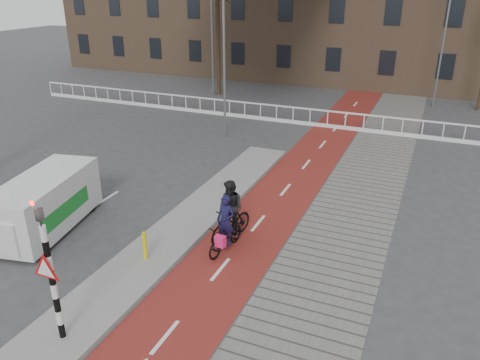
% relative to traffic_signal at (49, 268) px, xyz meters
% --- Properties ---
extents(ground, '(120.00, 120.00, 0.00)m').
position_rel_traffic_signal_xyz_m(ground, '(0.60, 2.02, -1.99)').
color(ground, '#38383A').
rests_on(ground, ground).
extents(bike_lane, '(2.50, 60.00, 0.01)m').
position_rel_traffic_signal_xyz_m(bike_lane, '(2.10, 12.02, -1.98)').
color(bike_lane, maroon).
rests_on(bike_lane, ground).
extents(sidewalk, '(3.00, 60.00, 0.01)m').
position_rel_traffic_signal_xyz_m(sidewalk, '(4.90, 12.02, -1.98)').
color(sidewalk, slate).
rests_on(sidewalk, ground).
extents(curb_island, '(1.80, 16.00, 0.12)m').
position_rel_traffic_signal_xyz_m(curb_island, '(-0.10, 6.02, -1.93)').
color(curb_island, gray).
rests_on(curb_island, ground).
extents(traffic_signal, '(0.80, 0.80, 3.68)m').
position_rel_traffic_signal_xyz_m(traffic_signal, '(0.00, 0.00, 0.00)').
color(traffic_signal, black).
rests_on(traffic_signal, curb_island).
extents(bollard, '(0.12, 0.12, 0.85)m').
position_rel_traffic_signal_xyz_m(bollard, '(-0.09, 3.54, -1.44)').
color(bollard, '#D6C40B').
rests_on(bollard, curb_island).
extents(cyclist_near, '(0.84, 1.81, 1.83)m').
position_rel_traffic_signal_xyz_m(cyclist_near, '(1.82, 5.01, -1.37)').
color(cyclist_near, black).
rests_on(cyclist_near, bike_lane).
extents(cyclist_far, '(1.02, 1.93, 1.99)m').
position_rel_traffic_signal_xyz_m(cyclist_far, '(1.68, 5.71, -1.16)').
color(cyclist_far, black).
rests_on(cyclist_far, bike_lane).
extents(van, '(2.52, 4.51, 1.83)m').
position_rel_traffic_signal_xyz_m(van, '(-4.17, 3.95, -1.03)').
color(van, silver).
rests_on(van, ground).
extents(railing, '(28.00, 0.10, 0.99)m').
position_rel_traffic_signal_xyz_m(railing, '(-4.40, 19.02, -1.68)').
color(railing, silver).
rests_on(railing, ground).
extents(tree_mid, '(0.29, 0.29, 8.56)m').
position_rel_traffic_signal_xyz_m(tree_mid, '(-7.56, 24.15, 2.29)').
color(tree_mid, '#2E2114').
rests_on(tree_mid, ground).
extents(streetlight_near, '(0.12, 0.12, 8.51)m').
position_rel_traffic_signal_xyz_m(streetlight_near, '(-2.89, 15.12, 2.27)').
color(streetlight_near, slate).
rests_on(streetlight_near, ground).
extents(streetlight_left, '(0.12, 0.12, 8.83)m').
position_rel_traffic_signal_xyz_m(streetlight_left, '(-7.78, 23.69, 2.42)').
color(streetlight_left, slate).
rests_on(streetlight_left, ground).
extents(streetlight_right, '(0.12, 0.12, 8.77)m').
position_rel_traffic_signal_xyz_m(streetlight_right, '(6.86, 26.35, 2.40)').
color(streetlight_right, slate).
rests_on(streetlight_right, ground).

